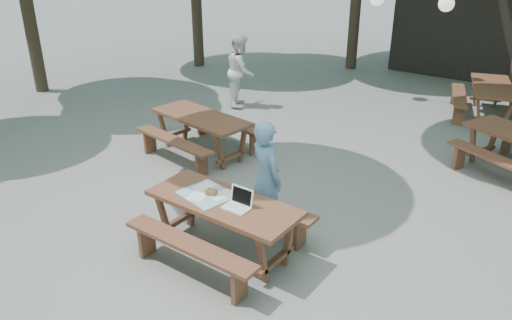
{
  "coord_description": "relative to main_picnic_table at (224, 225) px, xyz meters",
  "views": [
    {
      "loc": [
        3.05,
        -5.48,
        3.81
      ],
      "look_at": [
        -0.49,
        -0.61,
        1.05
      ],
      "focal_mm": 35.0,
      "sensor_mm": 36.0,
      "label": 1
    }
  ],
  "objects": [
    {
      "name": "main_picnic_table",
      "position": [
        0.0,
        0.0,
        0.0
      ],
      "size": [
        2.0,
        1.58,
        0.75
      ],
      "color": "brown",
      "rests_on": "ground"
    },
    {
      "name": "laptop",
      "position": [
        0.26,
        -0.01,
        0.42
      ],
      "size": [
        0.33,
        0.26,
        0.24
      ],
      "rotation": [
        0.0,
        0.0,
        0.0
      ],
      "color": "white",
      "rests_on": "main_picnic_table"
    },
    {
      "name": "ground",
      "position": [
        0.49,
        1.31,
        -0.39
      ],
      "size": [
        80.0,
        80.0,
        0.0
      ],
      "primitive_type": "plane",
      "color": "slate",
      "rests_on": "ground"
    },
    {
      "name": "second_person",
      "position": [
        -3.53,
        4.95,
        0.46
      ],
      "size": [
        0.97,
        1.03,
        1.69
      ],
      "primitive_type": "imported",
      "rotation": [
        0.0,
        0.0,
        2.12
      ],
      "color": "white",
      "rests_on": "ground"
    },
    {
      "name": "tabletop_clutter",
      "position": [
        -0.26,
        0.01,
        0.37
      ],
      "size": [
        0.75,
        0.67,
        0.08
      ],
      "color": "teal",
      "rests_on": "main_picnic_table"
    },
    {
      "name": "picnic_table_nw",
      "position": [
        -2.35,
        2.22,
        0.0
      ],
      "size": [
        2.1,
        1.83,
        0.75
      ],
      "rotation": [
        0.0,
        0.0,
        -0.14
      ],
      "color": "brown",
      "rests_on": "ground"
    },
    {
      "name": "picnic_table_far_e",
      "position": [
        1.5,
        7.51,
        0.0
      ],
      "size": [
        2.08,
        2.29,
        0.75
      ],
      "rotation": [
        0.0,
        0.0,
        1.88
      ],
      "color": "brown",
      "rests_on": "ground"
    },
    {
      "name": "paper_lanterns",
      "position": [
        0.31,
        7.31,
        2.02
      ],
      "size": [
        9.0,
        0.34,
        0.38
      ],
      "color": "black",
      "rests_on": "ground"
    },
    {
      "name": "woman",
      "position": [
        0.13,
        0.75,
        0.42
      ],
      "size": [
        0.69,
        0.58,
        1.61
      ],
      "primitive_type": "imported",
      "rotation": [
        0.0,
        0.0,
        2.75
      ],
      "color": "#6A9CC2",
      "rests_on": "ground"
    }
  ]
}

